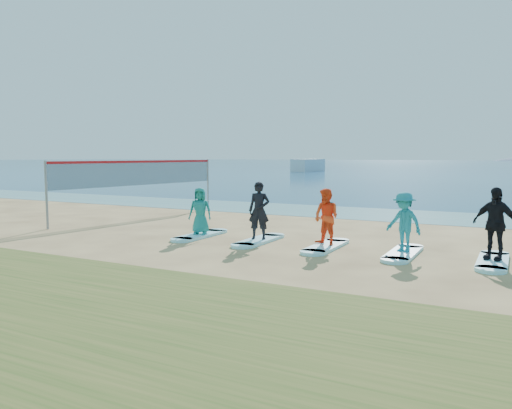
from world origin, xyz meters
The scene contains 15 objects.
ground centered at (0.00, 0.00, 0.00)m, with size 600.00×600.00×0.00m, color tan.
shallow_water centered at (0.00, 10.50, 0.01)m, with size 600.00×600.00×0.00m, color teal.
ocean centered at (0.00, 160.00, 0.01)m, with size 600.00×600.00×0.00m, color navy.
volleyball_net centered at (-8.38, 4.64, 1.90)m, with size 1.19×9.02×2.50m.
boat_offshore_a centered at (-25.75, 67.14, 0.00)m, with size 2.78×7.54×2.12m, color silver.
surfboard_0 centered at (-3.07, 1.41, 0.04)m, with size 0.70×2.20×0.09m, color #A4F4FF.
student_0 centered at (-3.07, 1.41, 0.86)m, with size 0.75×0.49×1.54m, color #1A7E75.
surfboard_1 centered at (-0.87, 1.41, 0.04)m, with size 0.70×2.20×0.09m, color #A4F4FF.
student_1 centered at (-0.87, 1.41, 0.98)m, with size 0.65×0.43×1.79m, color black.
surfboard_2 centered at (1.33, 1.41, 0.04)m, with size 0.70×2.20×0.09m, color #A4F4FF.
student_2 centered at (1.33, 1.41, 0.91)m, with size 0.80×0.62×1.64m, color #FF471A.
surfboard_3 centered at (3.53, 1.41, 0.04)m, with size 0.70×2.20×0.09m, color #A4F4FF.
student_3 centered at (3.53, 1.41, 0.90)m, with size 1.05×0.60×1.62m, color teal.
surfboard_4 centered at (5.72, 1.41, 0.04)m, with size 0.70×2.20×0.09m, color #A4F4FF.
student_4 centered at (5.72, 1.41, 1.00)m, with size 1.06×0.44×1.82m, color black.
Camera 1 is at (6.22, -12.19, 2.67)m, focal length 35.00 mm.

